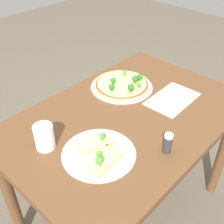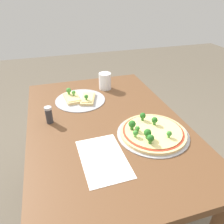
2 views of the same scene
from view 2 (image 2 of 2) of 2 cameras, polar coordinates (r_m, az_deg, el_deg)
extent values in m
plane|color=brown|center=(1.70, -1.22, -24.83)|extent=(8.00, 8.00, 0.00)
cube|color=brown|center=(1.16, -1.63, -3.26)|extent=(1.19, 0.79, 0.04)
cylinder|color=brown|center=(1.80, -16.57, -5.87)|extent=(0.06, 0.06, 0.74)
cylinder|color=brown|center=(1.89, 4.12, -2.57)|extent=(0.06, 0.06, 0.74)
cylinder|color=#A3A3A8|center=(1.08, 10.60, -5.66)|extent=(0.35, 0.35, 0.00)
cylinder|color=#E5C17F|center=(1.07, 10.65, -5.27)|extent=(0.32, 0.32, 0.01)
cylinder|color=#B73823|center=(1.07, 10.69, -4.92)|extent=(0.29, 0.29, 0.00)
cylinder|color=#EFD684|center=(1.06, 10.71, -4.79)|extent=(0.27, 0.27, 0.00)
sphere|color=#286B23|center=(0.96, 10.03, -6.73)|extent=(0.03, 0.03, 0.03)
cylinder|color=#37742D|center=(0.98, 9.92, -7.71)|extent=(0.01, 0.01, 0.01)
sphere|color=#286B23|center=(1.04, 5.26, -3.13)|extent=(0.04, 0.04, 0.04)
cylinder|color=#37742D|center=(1.05, 5.21, -4.17)|extent=(0.02, 0.02, 0.02)
sphere|color=#3D8933|center=(1.02, 14.71, -5.46)|extent=(0.02, 0.02, 0.02)
cylinder|color=#488E3A|center=(1.03, 14.59, -6.18)|extent=(0.01, 0.01, 0.01)
sphere|color=#286B23|center=(1.11, 8.03, -0.95)|extent=(0.03, 0.03, 0.03)
cylinder|color=#37742D|center=(1.12, 7.95, -1.82)|extent=(0.01, 0.01, 0.01)
sphere|color=#286B23|center=(1.09, 11.06, -2.07)|extent=(0.03, 0.03, 0.03)
cylinder|color=#37742D|center=(1.10, 10.96, -2.94)|extent=(0.01, 0.01, 0.01)
sphere|color=#286B23|center=(0.99, 9.27, -5.34)|extent=(0.03, 0.03, 0.03)
cylinder|color=#37742D|center=(1.00, 9.17, -6.38)|extent=(0.02, 0.02, 0.02)
sphere|color=#3D8933|center=(1.00, 6.15, -5.48)|extent=(0.02, 0.02, 0.02)
cylinder|color=#488E3A|center=(1.01, 6.10, -6.21)|extent=(0.01, 0.01, 0.01)
sphere|color=#3D8933|center=(1.03, 6.66, -4.29)|extent=(0.02, 0.02, 0.02)
cylinder|color=#488E3A|center=(1.04, 6.61, -4.96)|extent=(0.01, 0.01, 0.01)
cylinder|color=#A3A3A8|center=(1.37, -8.27, 3.14)|extent=(0.31, 0.31, 0.00)
cube|color=#E5C17F|center=(1.38, -10.39, 3.59)|extent=(0.16, 0.10, 0.02)
cube|color=#EFD684|center=(1.38, -10.43, 3.96)|extent=(0.13, 0.08, 0.00)
sphere|color=#479338|center=(1.38, -9.98, 5.06)|extent=(0.02, 0.02, 0.02)
cylinder|color=#51973E|center=(1.38, -9.92, 4.49)|extent=(0.01, 0.01, 0.01)
sphere|color=#479338|center=(1.39, -11.27, 5.59)|extent=(0.03, 0.03, 0.03)
cylinder|color=#51973E|center=(1.40, -11.19, 4.84)|extent=(0.01, 0.01, 0.01)
cube|color=#E5C17F|center=(1.36, -6.30, 3.42)|extent=(0.17, 0.12, 0.02)
cube|color=#EFD684|center=(1.35, -6.32, 3.80)|extent=(0.14, 0.10, 0.00)
sphere|color=#3D8933|center=(1.31, -6.77, 4.04)|extent=(0.03, 0.03, 0.03)
cylinder|color=#488E3A|center=(1.32, -6.73, 3.40)|extent=(0.01, 0.01, 0.01)
cylinder|color=white|center=(1.49, -1.85, 8.07)|extent=(0.08, 0.08, 0.11)
cylinder|color=#333338|center=(1.17, -16.11, -0.99)|extent=(0.04, 0.04, 0.08)
cylinder|color=#B2B2B7|center=(1.15, -16.44, 0.96)|extent=(0.04, 0.04, 0.01)
cube|color=white|center=(0.93, -2.33, -11.96)|extent=(0.29, 0.19, 0.00)
camera|label=1|loc=(1.83, -36.76, 32.04)|focal=45.00mm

